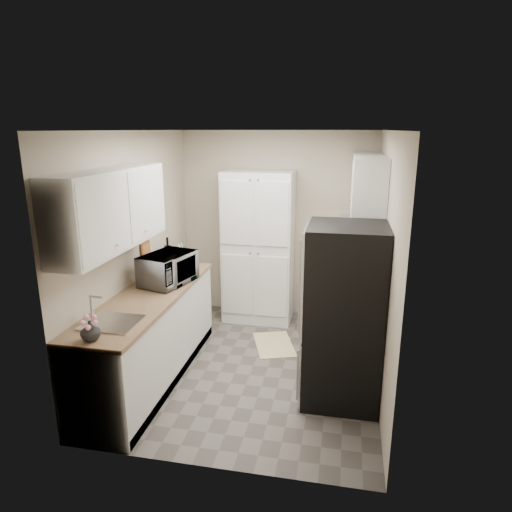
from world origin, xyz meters
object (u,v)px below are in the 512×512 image
at_px(electric_range, 346,318).
at_px(toaster_oven, 359,254).
at_px(pantry_cabinet, 259,248).
at_px(refrigerator, 344,315).
at_px(wine_bottle, 168,254).
at_px(microwave, 168,269).

bearing_deg(electric_range, toaster_oven, 81.04).
distance_m(pantry_cabinet, electric_range, 1.58).
distance_m(electric_range, toaster_oven, 0.93).
distance_m(electric_range, refrigerator, 0.88).
relative_size(electric_range, wine_bottle, 3.43).
bearing_deg(wine_bottle, toaster_oven, 15.53).
relative_size(refrigerator, microwave, 2.87).
height_order(refrigerator, microwave, refrigerator).
bearing_deg(wine_bottle, electric_range, -3.04).
relative_size(electric_range, microwave, 1.91).
height_order(wine_bottle, toaster_oven, wine_bottle).
distance_m(microwave, toaster_oven, 2.33).
height_order(refrigerator, toaster_oven, refrigerator).
xyz_separation_m(pantry_cabinet, wine_bottle, (-0.94, -0.81, 0.08)).
relative_size(electric_range, toaster_oven, 2.79).
distance_m(refrigerator, toaster_oven, 1.55).
bearing_deg(microwave, toaster_oven, -44.65).
xyz_separation_m(refrigerator, microwave, (-1.85, 0.34, 0.23)).
bearing_deg(toaster_oven, refrigerator, -116.39).
height_order(electric_range, wine_bottle, wine_bottle).
bearing_deg(pantry_cabinet, refrigerator, -56.54).
relative_size(refrigerator, wine_bottle, 5.16).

